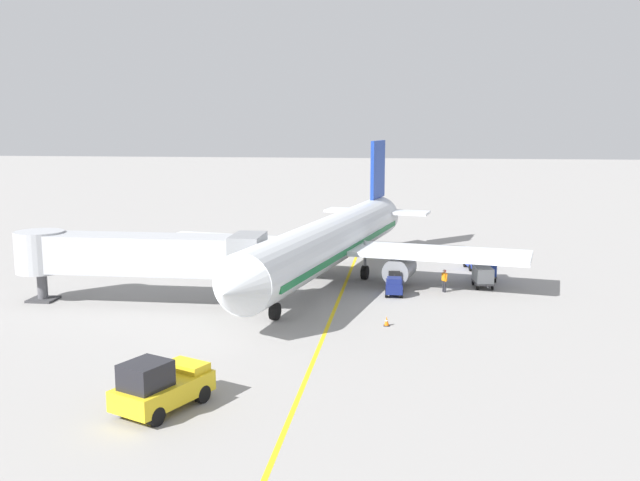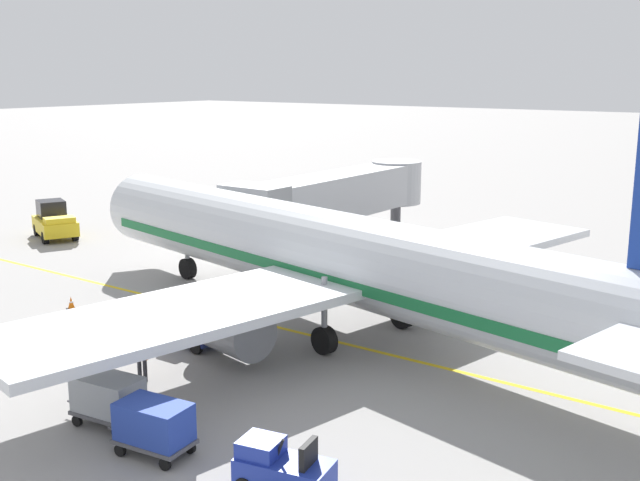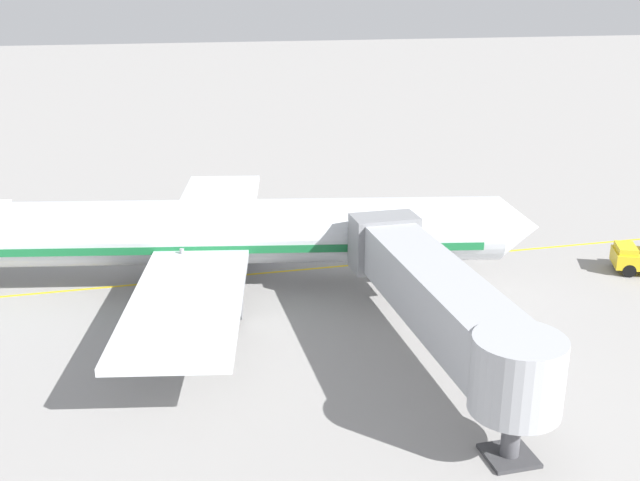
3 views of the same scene
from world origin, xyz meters
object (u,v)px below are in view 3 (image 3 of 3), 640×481
at_px(parked_airliner, 217,233).
at_px(baggage_tug_lead, 268,241).
at_px(baggage_cart_front, 208,213).
at_px(safety_cone_nose_left, 384,239).
at_px(baggage_cart_second_in_train, 172,213).
at_px(jet_bridge, 439,298).
at_px(ground_crew_wing_walker, 239,223).
at_px(baggage_tug_trailing, 111,223).

distance_m(parked_airliner, baggage_tug_lead, 6.77).
bearing_deg(baggage_cart_front, safety_cone_nose_left, 58.53).
xyz_separation_m(parked_airliner, baggage_tug_lead, (-5.04, 3.79, -2.47)).
height_order(baggage_cart_second_in_train, safety_cone_nose_left, baggage_cart_second_in_train).
bearing_deg(baggage_tug_lead, baggage_cart_front, -153.74).
bearing_deg(jet_bridge, ground_crew_wing_walker, -163.72).
xyz_separation_m(parked_airliner, baggage_cart_second_in_train, (-12.10, -2.06, -2.24)).
bearing_deg(safety_cone_nose_left, baggage_tug_trailing, -110.71).
xyz_separation_m(baggage_cart_second_in_train, ground_crew_wing_walker, (3.43, 4.43, 0.00)).
height_order(parked_airliner, baggage_cart_front, parked_airliner).
bearing_deg(baggage_cart_front, baggage_tug_trailing, -89.80).
distance_m(baggage_cart_front, ground_crew_wing_walker, 3.47).
bearing_deg(baggage_tug_trailing, baggage_tug_lead, 57.03).
bearing_deg(baggage_tug_trailing, jet_bridge, 31.82).
xyz_separation_m(baggage_tug_trailing, baggage_cart_second_in_train, (-0.50, 4.26, 0.24)).
bearing_deg(parked_airliner, baggage_cart_front, 177.34).
height_order(baggage_cart_front, ground_crew_wing_walker, ground_crew_wing_walker).
height_order(baggage_cart_front, safety_cone_nose_left, baggage_cart_front).
distance_m(jet_bridge, safety_cone_nose_left, 17.63).
bearing_deg(parked_airliner, baggage_tug_trailing, -151.40).
xyz_separation_m(baggage_cart_front, baggage_cart_second_in_train, (-0.48, -2.60, 0.00)).
height_order(ground_crew_wing_walker, safety_cone_nose_left, ground_crew_wing_walker).
bearing_deg(safety_cone_nose_left, jet_bridge, -10.76).
bearing_deg(ground_crew_wing_walker, baggage_tug_trailing, -108.59).
relative_size(baggage_tug_lead, baggage_tug_trailing, 0.94).
bearing_deg(baggage_cart_front, ground_crew_wing_walker, 31.80).
bearing_deg(baggage_tug_trailing, baggage_cart_second_in_train, 96.75).
distance_m(baggage_tug_trailing, baggage_cart_second_in_train, 4.30).
bearing_deg(ground_crew_wing_walker, baggage_cart_front, -148.20).
bearing_deg(baggage_cart_front, baggage_tug_lead, 26.26).
bearing_deg(baggage_tug_lead, jet_bridge, 15.19).
bearing_deg(baggage_cart_second_in_train, baggage_tug_trailing, -83.25).
xyz_separation_m(parked_airliner, baggage_cart_front, (-11.62, 0.54, -2.24)).
bearing_deg(parked_airliner, ground_crew_wing_walker, 164.73).
bearing_deg(parked_airliner, baggage_cart_second_in_train, -170.33).
xyz_separation_m(baggage_cart_second_in_train, safety_cone_nose_left, (7.33, 13.78, -0.66)).
height_order(baggage_tug_lead, baggage_cart_front, baggage_tug_lead).
height_order(jet_bridge, ground_crew_wing_walker, jet_bridge).
bearing_deg(ground_crew_wing_walker, baggage_cart_second_in_train, -127.73).
bearing_deg(baggage_cart_second_in_train, parked_airliner, 9.67).
height_order(jet_bridge, baggage_cart_second_in_train, jet_bridge).
distance_m(parked_airliner, baggage_cart_front, 11.84).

